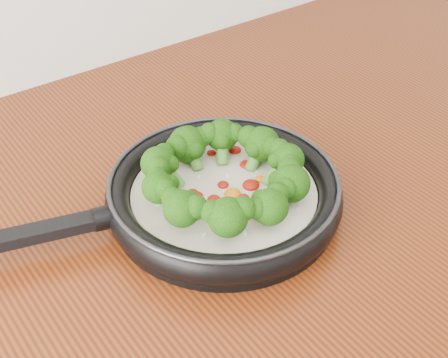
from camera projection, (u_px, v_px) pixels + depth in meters
counter at (276, 352)px, 1.19m from camera, size 1.60×0.80×0.90m
skillet at (223, 191)px, 0.80m from camera, size 0.48×0.36×0.08m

